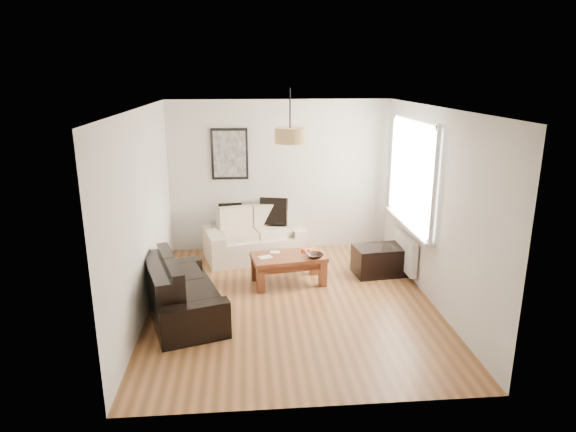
{
  "coord_description": "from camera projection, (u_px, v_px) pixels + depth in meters",
  "views": [
    {
      "loc": [
        -0.59,
        -6.21,
        3.01
      ],
      "look_at": [
        0.0,
        0.6,
        1.05
      ],
      "focal_mm": 31.07,
      "sensor_mm": 36.0,
      "label": 1
    }
  ],
  "objects": [
    {
      "name": "poster",
      "position": [
        230.0,
        154.0,
        8.41
      ],
      "size": [
        0.62,
        0.04,
        0.87
      ],
      "primitive_type": null,
      "color": "black",
      "rests_on": "wall_back"
    },
    {
      "name": "orange_b",
      "position": [
        312.0,
        249.0,
        7.45
      ],
      "size": [
        0.08,
        0.08,
        0.06
      ],
      "primitive_type": "sphere",
      "rotation": [
        0.0,
        0.0,
        0.25
      ],
      "color": "orange",
      "rests_on": "fruit_bowl"
    },
    {
      "name": "sofa_leather",
      "position": [
        182.0,
        289.0,
        6.36
      ],
      "size": [
        1.27,
        1.83,
        0.72
      ],
      "primitive_type": null,
      "rotation": [
        0.0,
        0.0,
        1.87
      ],
      "color": "black",
      "rests_on": "floor"
    },
    {
      "name": "loveseat_cream",
      "position": [
        255.0,
        234.0,
        8.38
      ],
      "size": [
        1.78,
        1.24,
        0.8
      ],
      "primitive_type": null,
      "rotation": [
        0.0,
        0.0,
        0.24
      ],
      "color": "#BCB397",
      "rests_on": "floor"
    },
    {
      "name": "cushion_right",
      "position": [
        274.0,
        211.0,
        8.5
      ],
      "size": [
        0.49,
        0.25,
        0.47
      ],
      "primitive_type": "cube",
      "rotation": [
        0.0,
        0.0,
        -0.23
      ],
      "color": "black",
      "rests_on": "loveseat_cream"
    },
    {
      "name": "wall_right",
      "position": [
        434.0,
        207.0,
        6.62
      ],
      "size": [
        0.04,
        4.5,
        2.6
      ],
      "primitive_type": null,
      "color": "silver",
      "rests_on": "floor"
    },
    {
      "name": "coffee_table",
      "position": [
        288.0,
        269.0,
        7.37
      ],
      "size": [
        1.14,
        0.74,
        0.43
      ],
      "primitive_type": null,
      "rotation": [
        0.0,
        0.0,
        0.16
      ],
      "color": "brown",
      "rests_on": "floor"
    },
    {
      "name": "wall_front",
      "position": [
        316.0,
        278.0,
        4.31
      ],
      "size": [
        3.8,
        0.04,
        2.6
      ],
      "primitive_type": null,
      "color": "silver",
      "rests_on": "floor"
    },
    {
      "name": "orange_a",
      "position": [
        310.0,
        250.0,
        7.41
      ],
      "size": [
        0.07,
        0.07,
        0.06
      ],
      "primitive_type": "sphere",
      "rotation": [
        0.0,
        0.0,
        -0.16
      ],
      "color": "orange",
      "rests_on": "fruit_bowl"
    },
    {
      "name": "orange_c",
      "position": [
        303.0,
        250.0,
        7.43
      ],
      "size": [
        0.09,
        0.09,
        0.07
      ],
      "primitive_type": "sphere",
      "rotation": [
        0.0,
        0.0,
        0.2
      ],
      "color": "#E94D13",
      "rests_on": "fruit_bowl"
    },
    {
      "name": "papers",
      "position": [
        265.0,
        257.0,
        7.24
      ],
      "size": [
        0.22,
        0.19,
        0.01
      ],
      "primitive_type": "cube",
      "rotation": [
        0.0,
        0.0,
        0.34
      ],
      "color": "white",
      "rests_on": "coffee_table"
    },
    {
      "name": "pendant_shade",
      "position": [
        290.0,
        135.0,
        6.49
      ],
      "size": [
        0.4,
        0.4,
        0.2
      ],
      "primitive_type": "cylinder",
      "color": "tan",
      "rests_on": "ceiling"
    },
    {
      "name": "ottoman",
      "position": [
        380.0,
        260.0,
        7.71
      ],
      "size": [
        0.83,
        0.59,
        0.45
      ],
      "primitive_type": "cube",
      "rotation": [
        0.0,
        0.0,
        0.11
      ],
      "color": "black",
      "rests_on": "floor"
    },
    {
      "name": "fruit_bowl",
      "position": [
        315.0,
        256.0,
        7.22
      ],
      "size": [
        0.3,
        0.3,
        0.06
      ],
      "primitive_type": "imported",
      "rotation": [
        0.0,
        0.0,
        0.28
      ],
      "color": "black",
      "rests_on": "coffee_table"
    },
    {
      "name": "window_bay",
      "position": [
        413.0,
        173.0,
        7.3
      ],
      "size": [
        0.14,
        1.9,
        1.6
      ],
      "primitive_type": null,
      "color": "white",
      "rests_on": "wall_right"
    },
    {
      "name": "ceiling",
      "position": [
        292.0,
        108.0,
        6.11
      ],
      "size": [
        3.8,
        4.5,
        0.0
      ],
      "primitive_type": null,
      "color": "white",
      "rests_on": "floor"
    },
    {
      "name": "radiator",
      "position": [
        405.0,
        252.0,
        7.63
      ],
      "size": [
        0.1,
        0.9,
        0.52
      ],
      "primitive_type": "cube",
      "color": "white",
      "rests_on": "wall_right"
    },
    {
      "name": "floor",
      "position": [
        292.0,
        302.0,
        6.82
      ],
      "size": [
        4.5,
        4.5,
        0.0
      ],
      "primitive_type": "plane",
      "color": "brown",
      "rests_on": "ground"
    },
    {
      "name": "cushion_left",
      "position": [
        230.0,
        214.0,
        8.45
      ],
      "size": [
        0.4,
        0.15,
        0.39
      ],
      "primitive_type": "cube",
      "rotation": [
        0.0,
        0.0,
        0.08
      ],
      "color": "black",
      "rests_on": "loveseat_cream"
    },
    {
      "name": "wall_left",
      "position": [
        143.0,
        214.0,
        6.31
      ],
      "size": [
        0.04,
        4.5,
        2.6
      ],
      "primitive_type": null,
      "color": "silver",
      "rests_on": "floor"
    },
    {
      "name": "wall_back",
      "position": [
        280.0,
        176.0,
        8.62
      ],
      "size": [
        3.8,
        0.04,
        2.6
      ],
      "primitive_type": null,
      "color": "silver",
      "rests_on": "floor"
    }
  ]
}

